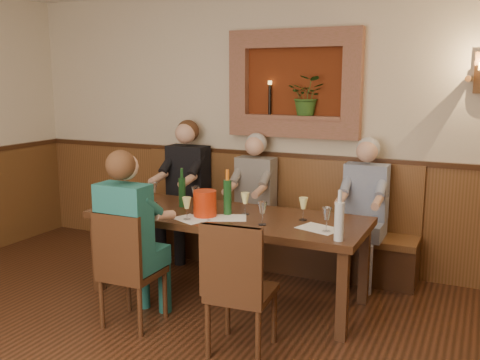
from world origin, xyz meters
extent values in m
cube|color=beige|center=(0.00, 3.00, 1.40)|extent=(6.00, 0.04, 2.80)
cube|color=brown|center=(0.00, 2.98, 0.55)|extent=(6.00, 0.04, 1.10)
cube|color=#381E0F|center=(0.00, 2.98, 1.12)|extent=(6.02, 0.06, 0.05)
cube|color=#5D230D|center=(0.20, 2.98, 1.85)|extent=(1.00, 0.02, 0.70)
cube|color=#8E5648|center=(0.20, 2.94, 2.29)|extent=(1.36, 0.12, 0.18)
cube|color=#8E5648|center=(0.20, 2.94, 1.41)|extent=(1.36, 0.12, 0.18)
cube|color=#8E5648|center=(-0.39, 2.94, 1.85)|extent=(0.18, 0.12, 0.70)
cube|color=#8E5648|center=(0.79, 2.94, 1.85)|extent=(0.18, 0.12, 0.70)
cube|color=#8E5648|center=(0.20, 2.94, 1.52)|extent=(1.00, 0.14, 0.04)
imported|color=#2C531C|center=(0.35, 2.94, 1.74)|extent=(0.35, 0.30, 0.39)
cylinder|color=black|center=(-0.05, 2.94, 1.69)|extent=(0.03, 0.03, 0.30)
cylinder|color=#FFBF59|center=(-0.05, 2.94, 1.86)|extent=(0.04, 0.04, 0.04)
cylinder|color=brown|center=(1.80, 2.88, 1.90)|extent=(0.05, 0.18, 0.05)
cube|color=#33200F|center=(0.00, 1.85, 0.72)|extent=(2.40, 0.90, 0.06)
cube|color=#33200F|center=(-1.12, 1.48, 0.34)|extent=(0.08, 0.08, 0.69)
cube|color=#33200F|center=(1.12, 1.48, 0.34)|extent=(0.08, 0.08, 0.69)
cube|color=#33200F|center=(-1.12, 2.22, 0.34)|extent=(0.08, 0.08, 0.69)
cube|color=#33200F|center=(1.12, 2.22, 0.34)|extent=(0.08, 0.08, 0.69)
cube|color=#381E0F|center=(0.00, 2.76, 0.20)|extent=(3.00, 0.40, 0.40)
cube|color=brown|center=(0.00, 2.76, 0.42)|extent=(3.00, 0.45, 0.06)
cube|color=brown|center=(0.00, 2.95, 0.78)|extent=(3.00, 0.06, 0.66)
cube|color=#33200F|center=(-0.43, 1.07, 0.19)|extent=(0.40, 0.40, 0.39)
cube|color=#33200F|center=(-0.43, 1.07, 0.41)|extent=(0.42, 0.42, 0.05)
cube|color=#33200F|center=(-0.43, 0.88, 0.68)|extent=(0.41, 0.05, 0.49)
cube|color=#33200F|center=(0.52, 1.04, 0.20)|extent=(0.44, 0.44, 0.41)
cube|color=#33200F|center=(0.52, 1.04, 0.43)|extent=(0.46, 0.46, 0.05)
cube|color=#33200F|center=(0.53, 0.84, 0.71)|extent=(0.43, 0.07, 0.51)
cube|color=black|center=(-0.93, 2.60, 0.23)|extent=(0.44, 0.46, 0.45)
cube|color=black|center=(-0.93, 2.78, 0.90)|extent=(0.44, 0.23, 0.57)
sphere|color=#D8A384|center=(-0.93, 2.74, 1.33)|extent=(0.22, 0.22, 0.22)
sphere|color=#4C2D19|center=(-0.93, 2.79, 1.35)|extent=(0.24, 0.24, 0.24)
cube|color=#544F4D|center=(-0.13, 2.62, 0.23)|extent=(0.39, 0.41, 0.45)
cube|color=#544F4D|center=(-0.13, 2.78, 0.86)|extent=(0.39, 0.21, 0.51)
sphere|color=#D8A384|center=(-0.13, 2.74, 1.24)|extent=(0.20, 0.20, 0.20)
sphere|color=#B2B2B2|center=(-0.13, 2.79, 1.25)|extent=(0.22, 0.22, 0.22)
cube|color=navy|center=(1.00, 2.62, 0.23)|extent=(0.40, 0.42, 0.45)
cube|color=navy|center=(1.00, 2.78, 0.86)|extent=(0.40, 0.21, 0.52)
sphere|color=#D8A384|center=(1.00, 2.74, 1.24)|extent=(0.20, 0.20, 0.20)
sphere|color=#B2B2B2|center=(1.00, 2.79, 1.26)|extent=(0.22, 0.22, 0.22)
cube|color=#16494E|center=(-0.43, 1.14, 0.23)|extent=(0.41, 0.42, 0.45)
cube|color=#16494E|center=(-0.43, 0.98, 0.87)|extent=(0.41, 0.21, 0.53)
sphere|color=#D8A384|center=(-0.43, 1.02, 1.26)|extent=(0.20, 0.20, 0.20)
sphere|color=#4C2D19|center=(-0.43, 0.97, 1.28)|extent=(0.22, 0.22, 0.22)
cylinder|color=red|center=(-0.14, 1.71, 0.86)|extent=(0.24, 0.24, 0.22)
cylinder|color=#19471E|center=(0.01, 1.84, 0.90)|extent=(0.08, 0.08, 0.30)
cylinder|color=orange|center=(0.01, 1.84, 1.10)|extent=(0.03, 0.03, 0.09)
cylinder|color=#19471E|center=(-0.49, 1.93, 0.88)|extent=(0.08, 0.08, 0.27)
cylinder|color=#19471E|center=(-0.49, 1.93, 1.06)|extent=(0.04, 0.04, 0.09)
cylinder|color=silver|center=(1.07, 1.51, 0.89)|extent=(0.09, 0.09, 0.28)
cylinder|color=silver|center=(1.07, 1.51, 1.08)|extent=(0.04, 0.04, 0.09)
cube|color=white|center=(-0.91, 1.75, 0.75)|extent=(0.33, 0.26, 0.00)
cube|color=white|center=(0.06, 1.74, 0.75)|extent=(0.39, 0.34, 0.00)
cube|color=white|center=(0.85, 1.75, 0.75)|extent=(0.37, 0.31, 0.00)
cube|color=white|center=(-0.20, 1.57, 0.75)|extent=(0.35, 0.30, 0.00)
camera|label=1|loc=(1.99, -2.16, 1.90)|focal=40.00mm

